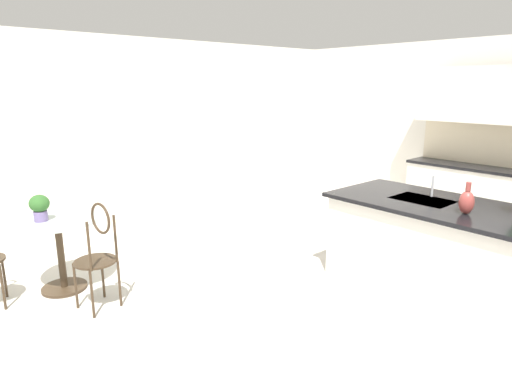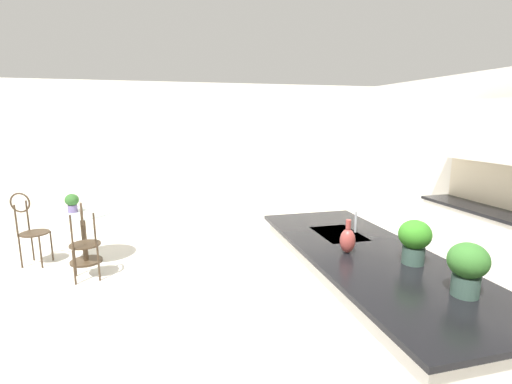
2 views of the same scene
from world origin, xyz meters
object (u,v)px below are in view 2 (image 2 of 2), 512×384
chair_by_island (29,225)px  potted_plant_on_table (72,202)px  chair_near_window (84,237)px  potted_plant_counter_near (415,239)px  bistro_table (84,233)px  potted_plant_counter_far (468,266)px  vase_on_counter (348,240)px

chair_by_island → potted_plant_on_table: bearing=85.2°
chair_near_window → potted_plant_counter_near: bearing=49.0°
potted_plant_counter_near → bistro_table: bearing=-136.4°
chair_by_island → bistro_table: bearing=81.2°
bistro_table → chair_by_island: 0.73m
potted_plant_counter_far → potted_plant_counter_near: (-0.55, 0.03, -0.00)m
bistro_table → potted_plant_counter_far: size_ratio=2.27×
bistro_table → vase_on_counter: bearing=43.0°
bistro_table → potted_plant_counter_near: size_ratio=2.28×
chair_near_window → potted_plant_counter_near: 3.84m
potted_plant_counter_far → chair_near_window: bearing=-137.0°
potted_plant_on_table → chair_by_island: bearing=-94.8°
chair_by_island → vase_on_counter: 4.45m
potted_plant_counter_far → chair_by_island: bearing=-136.0°
bistro_table → potted_plant_counter_near: potted_plant_counter_near is taller
bistro_table → potted_plant_on_table: (-0.06, -0.13, 0.44)m
potted_plant_counter_near → potted_plant_on_table: bearing=-135.8°
chair_by_island → potted_plant_counter_far: bearing=44.0°
potted_plant_on_table → potted_plant_counter_far: (3.77, 3.10, 0.23)m
bistro_table → potted_plant_counter_far: 4.80m
potted_plant_counter_near → vase_on_counter: size_ratio=1.22×
vase_on_counter → potted_plant_on_table: bearing=-136.3°
potted_plant_counter_far → potted_plant_counter_near: size_ratio=1.01×
potted_plant_on_table → potted_plant_counter_far: bearing=39.5°
potted_plant_on_table → potted_plant_counter_near: potted_plant_counter_near is taller
potted_plant_counter_far → vase_on_counter: size_ratio=1.23×
chair_by_island → potted_plant_counter_far: 5.33m
bistro_table → chair_by_island: bearing=-98.8°
chair_near_window → potted_plant_counter_far: (3.05, 2.84, 0.55)m
potted_plant_on_table → bistro_table: bearing=64.0°
potted_plant_counter_far → potted_plant_counter_near: bearing=177.2°
bistro_table → chair_by_island: chair_by_island is taller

